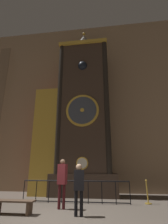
{
  "coord_description": "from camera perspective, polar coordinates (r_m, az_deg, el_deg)",
  "views": [
    {
      "loc": [
        1.76,
        -5.77,
        1.51
      ],
      "look_at": [
        0.35,
        4.63,
        4.84
      ],
      "focal_mm": 28.0,
      "sensor_mm": 36.0,
      "label": 1
    }
  ],
  "objects": [
    {
      "name": "ground_plane",
      "position": [
        6.22,
        -10.52,
        -31.37
      ],
      "size": [
        28.0,
        28.0,
        0.0
      ],
      "primitive_type": "plane",
      "color": "brown"
    },
    {
      "name": "cathedral_back_wall",
      "position": [
        12.85,
        -1.09,
        4.09
      ],
      "size": [
        24.0,
        0.32,
        12.53
      ],
      "color": "#997A5B",
      "rests_on": "ground_plane"
    },
    {
      "name": "clock_tower",
      "position": [
        10.97,
        -2.33,
        -1.49
      ],
      "size": [
        4.91,
        1.76,
        10.97
      ],
      "color": "#423328",
      "rests_on": "ground_plane"
    },
    {
      "name": "railing_fence",
      "position": [
        8.55,
        -3.01,
        -24.18
      ],
      "size": [
        4.84,
        0.05,
        0.94
      ],
      "color": "black",
      "rests_on": "ground_plane"
    },
    {
      "name": "visitor_near",
      "position": [
        7.41,
        -7.13,
        -20.7
      ],
      "size": [
        0.38,
        0.29,
        1.82
      ],
      "rotation": [
        0.0,
        0.0,
        -0.23
      ],
      "color": "#461518",
      "rests_on": "ground_plane"
    },
    {
      "name": "visitor_far",
      "position": [
        6.35,
        -1.7,
        -22.42
      ],
      "size": [
        0.38,
        0.28,
        1.62
      ],
      "rotation": [
        0.0,
        0.0,
        0.2
      ],
      "color": "black",
      "rests_on": "ground_plane"
    },
    {
      "name": "stanchion_post",
      "position": [
        8.87,
        20.06,
        -24.35
      ],
      "size": [
        0.28,
        0.28,
        0.99
      ],
      "color": "#B28E33",
      "rests_on": "ground_plane"
    },
    {
      "name": "visitor_bench",
      "position": [
        7.11,
        -22.01,
        -26.08
      ],
      "size": [
        1.44,
        0.4,
        0.44
      ],
      "color": "brown",
      "rests_on": "ground_plane"
    }
  ]
}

